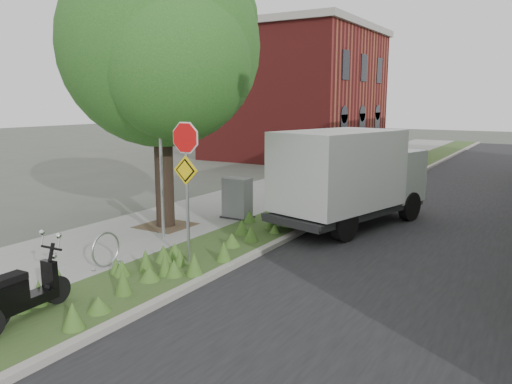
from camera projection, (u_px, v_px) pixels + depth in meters
ground at (225, 287)px, 9.91m from camera, size 120.00×120.00×0.00m
sidewalk_near at (278, 189)px, 20.49m from camera, size 3.50×60.00×0.12m
verge at (341, 196)px, 19.09m from camera, size 2.00×60.00×0.12m
kerb_near at (367, 198)px, 18.58m from camera, size 0.20×60.00×0.13m
road at (467, 210)px, 16.81m from camera, size 7.00×60.00×0.01m
street_tree_main at (160, 58)px, 13.54m from camera, size 6.21×5.54×7.66m
bare_post at (161, 162)px, 12.68m from camera, size 0.08×0.08×4.00m
bike_hoop at (106, 250)px, 10.69m from camera, size 0.06×0.78×0.77m
sign_assembly at (186, 163)px, 10.70m from camera, size 0.94×0.08×3.22m
brick_building at (296, 92)px, 32.52m from camera, size 9.40×10.40×8.30m
scooter_near at (18, 297)px, 8.07m from camera, size 0.39×1.68×0.80m
box_truck at (349, 173)px, 14.47m from camera, size 3.34×5.66×2.41m
utility_cabinet at (237, 199)px, 15.18m from camera, size 0.92×0.62×1.22m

